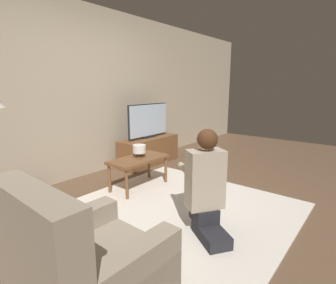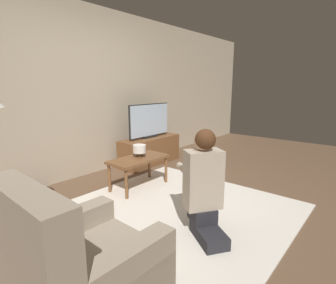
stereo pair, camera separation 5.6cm
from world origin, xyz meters
name	(u,v)px [view 1 (the left image)]	position (x,y,z in m)	size (l,w,h in m)	color
ground_plane	(178,211)	(0.00, 0.00, 0.00)	(10.00, 10.00, 0.00)	brown
wall_back	(76,93)	(0.00, 1.93, 1.30)	(10.00, 0.06, 2.60)	tan
rug	(178,210)	(0.00, 0.00, 0.01)	(2.31, 2.36, 0.02)	silver
tv_stand	(149,151)	(1.16, 1.54, 0.24)	(1.22, 0.40, 0.49)	brown
tv	(148,121)	(1.16, 1.55, 0.79)	(0.95, 0.08, 0.60)	black
coffee_table	(139,162)	(0.21, 0.84, 0.38)	(0.84, 0.42, 0.43)	brown
armchair	(88,279)	(-1.49, -0.47, 0.31)	(0.75, 0.74, 0.94)	gray
person_kneeling	(206,183)	(-0.21, -0.47, 0.51)	(0.64, 0.78, 1.01)	#232328
table_lamp	(139,150)	(0.25, 0.87, 0.54)	(0.18, 0.18, 0.17)	#4C3823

